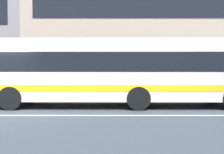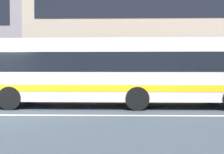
% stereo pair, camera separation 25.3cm
% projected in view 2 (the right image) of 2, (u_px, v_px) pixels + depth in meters
% --- Properties ---
extents(apartment_block_right, '(23.55, 8.32, 11.52)m').
position_uv_depth(apartment_block_right, '(169.00, 25.00, 21.58)').
color(apartment_block_right, tan).
rests_on(apartment_block_right, ground_plane).
extents(transit_bus, '(11.46, 2.71, 3.07)m').
position_uv_depth(transit_bus, '(120.00, 70.00, 11.20)').
color(transit_bus, beige).
rests_on(transit_bus, ground_plane).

